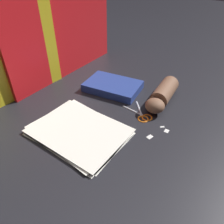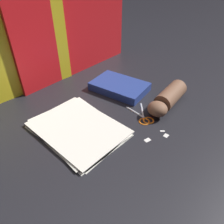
{
  "view_description": "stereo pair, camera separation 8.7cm",
  "coord_description": "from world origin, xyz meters",
  "px_view_note": "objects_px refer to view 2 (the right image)",
  "views": [
    {
      "loc": [
        -0.56,
        -0.44,
        0.58
      ],
      "look_at": [
        -0.01,
        -0.01,
        0.06
      ],
      "focal_mm": 35.0,
      "sensor_mm": 36.0,
      "label": 1
    },
    {
      "loc": [
        -0.51,
        -0.5,
        0.58
      ],
      "look_at": [
        -0.01,
        -0.01,
        0.06
      ],
      "focal_mm": 35.0,
      "sensor_mm": 36.0,
      "label": 2
    }
  ],
  "objects_px": {
    "paper_stack": "(78,128)",
    "book_closed": "(120,86)",
    "scissors": "(144,117)",
    "hand_forearm": "(167,99)"
  },
  "relations": [
    {
      "from": "paper_stack",
      "to": "book_closed",
      "type": "distance_m",
      "value": 0.36
    },
    {
      "from": "book_closed",
      "to": "scissors",
      "type": "xyz_separation_m",
      "value": [
        -0.1,
        -0.23,
        -0.02
      ]
    },
    {
      "from": "paper_stack",
      "to": "scissors",
      "type": "bearing_deg",
      "value": -29.3
    },
    {
      "from": "book_closed",
      "to": "scissors",
      "type": "bearing_deg",
      "value": -112.49
    },
    {
      "from": "book_closed",
      "to": "scissors",
      "type": "distance_m",
      "value": 0.25
    },
    {
      "from": "paper_stack",
      "to": "book_closed",
      "type": "xyz_separation_m",
      "value": [
        0.34,
        0.09,
        0.01
      ]
    },
    {
      "from": "paper_stack",
      "to": "scissors",
      "type": "distance_m",
      "value": 0.28
    },
    {
      "from": "paper_stack",
      "to": "scissors",
      "type": "height_order",
      "value": "paper_stack"
    },
    {
      "from": "paper_stack",
      "to": "book_closed",
      "type": "bearing_deg",
      "value": 15.24
    },
    {
      "from": "paper_stack",
      "to": "hand_forearm",
      "type": "relative_size",
      "value": 1.4
    }
  ]
}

